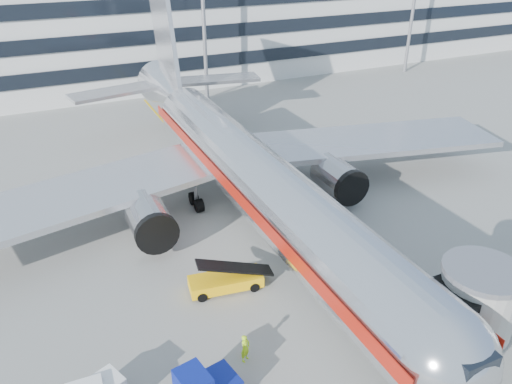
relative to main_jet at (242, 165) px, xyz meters
name	(u,v)px	position (x,y,z in m)	size (l,w,h in m)	color
ground	(316,296)	(0.00, -11.72, -4.23)	(180.00, 180.00, 0.00)	gray
lead_in_line	(251,222)	(0.00, -1.72, -4.23)	(0.25, 70.00, 0.01)	#EAB40C
main_jet	(242,165)	(0.00, 0.00, 0.00)	(50.95, 48.70, 16.06)	silver
terminal	(118,25)	(0.00, 46.23, 3.57)	(150.00, 24.25, 15.60)	silver
belt_loader	(226,280)	(-4.95, -8.59, -3.56)	(5.05, 2.37, 2.37)	#FDB80A
ramp_worker	(245,348)	(-6.26, -14.65, -3.38)	(0.62, 0.41, 1.71)	#ACE418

